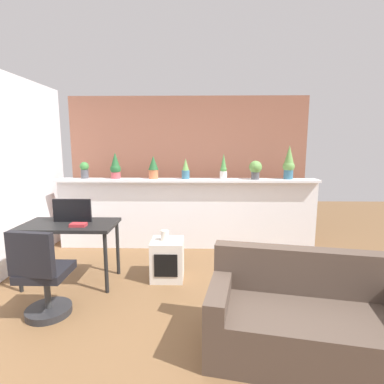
{
  "coord_description": "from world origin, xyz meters",
  "views": [
    {
      "loc": [
        0.18,
        -2.73,
        1.7
      ],
      "look_at": [
        0.1,
        1.27,
        1.04
      ],
      "focal_mm": 27.94,
      "sensor_mm": 36.0,
      "label": 1
    }
  ],
  "objects": [
    {
      "name": "tv_monitor",
      "position": [
        -1.35,
        0.79,
        0.89
      ],
      "size": [
        0.46,
        0.04,
        0.28
      ],
      "primitive_type": "cube",
      "color": "black",
      "rests_on": "desk"
    },
    {
      "name": "potted_plant_5",
      "position": [
        1.07,
        1.92,
        1.31
      ],
      "size": [
        0.2,
        0.2,
        0.29
      ],
      "color": "#4C4C51",
      "rests_on": "plant_shelf"
    },
    {
      "name": "vase_on_shelf",
      "position": [
        -0.23,
        0.85,
        0.56
      ],
      "size": [
        0.1,
        0.1,
        0.13
      ],
      "primitive_type": "cylinder",
      "color": "silver",
      "rests_on": "side_cube_shelf"
    },
    {
      "name": "potted_plant_2",
      "position": [
        -0.53,
        2.0,
        1.33
      ],
      "size": [
        0.16,
        0.16,
        0.36
      ],
      "color": "#C66B42",
      "rests_on": "plant_shelf"
    },
    {
      "name": "brick_wall_behind",
      "position": [
        0.0,
        2.6,
        1.25
      ],
      "size": [
        4.13,
        0.1,
        2.5
      ],
      "primitive_type": "cube",
      "color": "#935B47",
      "rests_on": "ground"
    },
    {
      "name": "potted_plant_1",
      "position": [
        -1.14,
        2.0,
        1.33
      ],
      "size": [
        0.17,
        0.17,
        0.42
      ],
      "color": "#B7474C",
      "rests_on": "plant_shelf"
    },
    {
      "name": "side_cube_shelf",
      "position": [
        -0.2,
        0.84,
        0.25
      ],
      "size": [
        0.4,
        0.41,
        0.5
      ],
      "color": "silver",
      "rests_on": "ground"
    },
    {
      "name": "divider_wall",
      "position": [
        0.0,
        2.0,
        0.55
      ],
      "size": [
        4.13,
        0.16,
        1.1
      ],
      "primitive_type": "cube",
      "color": "white",
      "rests_on": "ground"
    },
    {
      "name": "book_on_desk",
      "position": [
        -1.2,
        0.58,
        0.77
      ],
      "size": [
        0.18,
        0.11,
        0.04
      ],
      "primitive_type": "cube",
      "color": "#B22D33",
      "rests_on": "desk"
    },
    {
      "name": "potted_plant_6",
      "position": [
        1.61,
        1.99,
        1.39
      ],
      "size": [
        0.18,
        0.18,
        0.53
      ],
      "color": "#386B84",
      "rests_on": "plant_shelf"
    },
    {
      "name": "potted_plant_4",
      "position": [
        0.58,
        1.98,
        1.31
      ],
      "size": [
        0.11,
        0.11,
        0.4
      ],
      "color": "silver",
      "rests_on": "plant_shelf"
    },
    {
      "name": "desk",
      "position": [
        -1.36,
        0.71,
        0.67
      ],
      "size": [
        1.1,
        0.6,
        0.75
      ],
      "color": "black",
      "rests_on": "ground"
    },
    {
      "name": "ground_plane",
      "position": [
        0.0,
        0.0,
        0.0
      ],
      "size": [
        12.0,
        12.0,
        0.0
      ],
      "primitive_type": "plane",
      "color": "brown"
    },
    {
      "name": "office_chair",
      "position": [
        -1.32,
        -0.05,
        0.39
      ],
      "size": [
        0.47,
        0.47,
        0.91
      ],
      "color": "#262628",
      "rests_on": "ground"
    },
    {
      "name": "couch",
      "position": [
        1.06,
        -0.5,
        0.28
      ],
      "size": [
        1.68,
        1.04,
        0.8
      ],
      "color": "brown",
      "rests_on": "ground"
    },
    {
      "name": "potted_plant_0",
      "position": [
        -1.64,
        2.0,
        1.28
      ],
      "size": [
        0.14,
        0.14,
        0.26
      ],
      "color": "#4C4C51",
      "rests_on": "plant_shelf"
    },
    {
      "name": "plant_shelf",
      "position": [
        0.0,
        1.96,
        1.12
      ],
      "size": [
        4.13,
        0.29,
        0.04
      ],
      "primitive_type": "cube",
      "color": "white",
      "rests_on": "divider_wall"
    },
    {
      "name": "potted_plant_3",
      "position": [
        -0.02,
        1.98,
        1.29
      ],
      "size": [
        0.12,
        0.12,
        0.32
      ],
      "color": "#386B84",
      "rests_on": "plant_shelf"
    }
  ]
}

